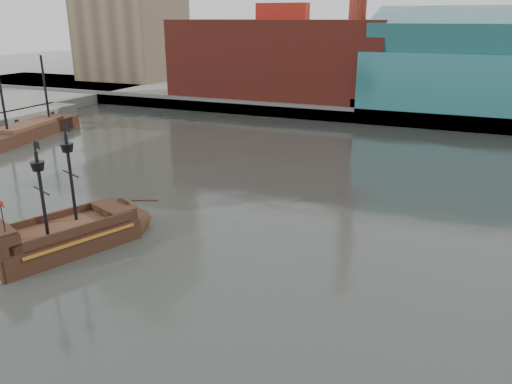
% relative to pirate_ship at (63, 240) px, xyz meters
% --- Properties ---
extents(ground, '(400.00, 400.00, 0.00)m').
position_rel_pirate_ship_xyz_m(ground, '(15.28, -3.46, -0.95)').
color(ground, '#242722').
rests_on(ground, ground).
extents(promenade_far, '(220.00, 60.00, 2.00)m').
position_rel_pirate_ship_xyz_m(promenade_far, '(15.28, 88.54, 0.05)').
color(promenade_far, slate).
rests_on(promenade_far, ground).
extents(seawall, '(220.00, 1.00, 2.60)m').
position_rel_pirate_ship_xyz_m(seawall, '(15.28, 59.04, 0.35)').
color(seawall, '#4C4C49').
rests_on(seawall, ground).
extents(pirate_ship, '(9.19, 14.57, 10.51)m').
position_rel_pirate_ship_xyz_m(pirate_ship, '(0.00, 0.00, 0.00)').
color(pirate_ship, black).
rests_on(pirate_ship, ground).
extents(docked_vessel, '(7.74, 20.24, 13.45)m').
position_rel_pirate_ship_xyz_m(docked_vessel, '(-33.20, 29.07, -0.10)').
color(docked_vessel, black).
rests_on(docked_vessel, ground).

